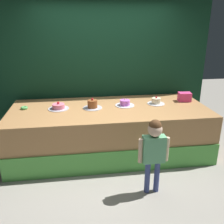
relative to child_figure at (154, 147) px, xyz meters
The scene contains 10 objects.
ground_plane 0.93m from the child_figure, 129.43° to the left, with size 12.00×12.00×0.00m, color gray.
stage_platform 1.27m from the child_figure, 109.36° to the left, with size 3.26×1.37×0.81m.
curtain_backdrop 2.10m from the child_figure, 101.91° to the left, with size 3.97×0.08×2.69m, color #113823.
child_figure is the anchor object (origin of this frame).
pink_box 1.69m from the child_figure, 54.34° to the left, with size 0.22×0.15×0.16m, color #F24087.
donut 2.23m from the child_figure, 144.00° to the left, with size 0.12×0.12×0.04m, color #59B259.
cake_far_left 1.76m from the child_figure, 135.11° to the left, with size 0.34×0.34×0.12m.
cake_center_left 1.40m from the child_figure, 119.87° to the left, with size 0.32×0.32×0.17m.
cake_center_right 1.27m from the child_figure, 96.10° to the left, with size 0.33×0.33×0.15m.
cake_far_right 1.35m from the child_figure, 71.69° to the left, with size 0.30×0.30×0.14m.
Camera 1 is at (-0.50, -3.17, 2.14)m, focal length 39.63 mm.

